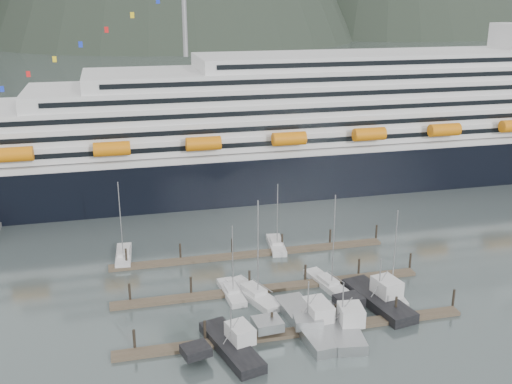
% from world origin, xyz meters
% --- Properties ---
extents(ground, '(1600.00, 1600.00, 0.00)m').
position_xyz_m(ground, '(0.00, 0.00, 0.00)').
color(ground, '#4E5C5C').
rests_on(ground, ground).
extents(cruise_ship, '(210.00, 30.40, 50.30)m').
position_xyz_m(cruise_ship, '(30.03, 54.94, 12.04)').
color(cruise_ship, black).
rests_on(cruise_ship, ground).
extents(dock_near, '(48.18, 2.28, 3.20)m').
position_xyz_m(dock_near, '(-4.93, -9.95, 0.31)').
color(dock_near, '#4C4131').
rests_on(dock_near, ground).
extents(dock_mid, '(48.18, 2.28, 3.20)m').
position_xyz_m(dock_mid, '(-4.93, 3.05, 0.31)').
color(dock_mid, '#4C4131').
rests_on(dock_mid, ground).
extents(dock_far, '(48.18, 2.28, 3.20)m').
position_xyz_m(dock_far, '(-4.93, 16.05, 0.31)').
color(dock_far, '#4C4131').
rests_on(dock_far, ground).
extents(sailboat_b, '(6.77, 11.74, 16.23)m').
position_xyz_m(sailboat_b, '(-8.06, 1.13, 0.45)').
color(sailboat_b, silver).
rests_on(sailboat_b, ground).
extents(sailboat_c, '(3.02, 8.78, 11.87)m').
position_xyz_m(sailboat_c, '(-11.09, 2.70, 0.40)').
color(sailboat_c, silver).
rests_on(sailboat_c, ground).
extents(sailboat_d, '(4.75, 10.89, 15.74)m').
position_xyz_m(sailboat_d, '(3.91, 1.79, 0.43)').
color(sailboat_d, silver).
rests_on(sailboat_d, ground).
extents(sailboat_e, '(3.12, 9.77, 14.48)m').
position_xyz_m(sailboat_e, '(-26.39, 19.99, 0.42)').
color(sailboat_e, silver).
rests_on(sailboat_e, ground).
extents(sailboat_f, '(3.55, 8.91, 12.58)m').
position_xyz_m(sailboat_f, '(0.28, 18.30, 0.41)').
color(sailboat_f, silver).
rests_on(sailboat_f, ground).
extents(sailboat_h, '(3.46, 9.29, 14.40)m').
position_xyz_m(sailboat_h, '(11.86, -3.09, 0.43)').
color(sailboat_h, silver).
rests_on(sailboat_h, ground).
extents(trawler_a, '(9.88, 13.14, 6.96)m').
position_xyz_m(trawler_a, '(-14.27, -11.95, 0.89)').
color(trawler_a, black).
rests_on(trawler_a, ground).
extents(trawler_b, '(9.50, 12.45, 7.85)m').
position_xyz_m(trawler_b, '(0.99, -10.91, 0.97)').
color(trawler_b, '#989B9E').
rests_on(trawler_b, ground).
extents(trawler_c, '(10.89, 15.38, 7.75)m').
position_xyz_m(trawler_c, '(-3.20, -9.02, 0.96)').
color(trawler_c, '#989B9E').
rests_on(trawler_c, ground).
extents(trawler_d, '(10.43, 13.99, 8.08)m').
position_xyz_m(trawler_d, '(8.89, -5.37, 0.99)').
color(trawler_d, black).
rests_on(trawler_d, ground).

